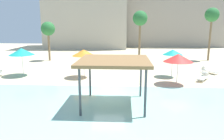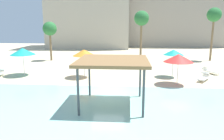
% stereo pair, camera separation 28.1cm
% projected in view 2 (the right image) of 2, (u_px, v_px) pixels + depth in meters
% --- Properties ---
extents(ground_plane, '(80.00, 80.00, 0.00)m').
position_uv_depth(ground_plane, '(108.00, 92.00, 16.65)').
color(ground_plane, beige).
extents(lagoon_water, '(44.00, 13.50, 0.04)m').
position_uv_depth(lagoon_water, '(99.00, 122.00, 11.53)').
color(lagoon_water, '#99D1C6').
rests_on(lagoon_water, ground).
extents(shade_pavilion, '(4.28, 4.28, 2.96)m').
position_uv_depth(shade_pavilion, '(113.00, 62.00, 13.41)').
color(shade_pavilion, '#42474C').
rests_on(shade_pavilion, ground).
extents(beach_umbrella_orange_0, '(2.19, 2.19, 2.70)m').
position_uv_depth(beach_umbrella_orange_0, '(84.00, 53.00, 20.84)').
color(beach_umbrella_orange_0, silver).
rests_on(beach_umbrella_orange_0, ground).
extents(beach_umbrella_teal_1, '(2.43, 2.43, 2.74)m').
position_uv_depth(beach_umbrella_teal_1, '(23.00, 51.00, 21.65)').
color(beach_umbrella_teal_1, silver).
rests_on(beach_umbrella_teal_1, ground).
extents(beach_umbrella_red_2, '(2.46, 2.46, 2.62)m').
position_uv_depth(beach_umbrella_red_2, '(179.00, 58.00, 18.28)').
color(beach_umbrella_red_2, silver).
rests_on(beach_umbrella_red_2, ground).
extents(beach_umbrella_teal_3, '(1.90, 1.90, 2.67)m').
position_uv_depth(beach_umbrella_teal_3, '(174.00, 52.00, 20.97)').
color(beach_umbrella_teal_3, silver).
rests_on(beach_umbrella_teal_3, ground).
extents(lounge_chair_1, '(1.55, 1.91, 0.74)m').
position_uv_depth(lounge_chair_1, '(204.00, 77.00, 19.97)').
color(lounge_chair_1, white).
rests_on(lounge_chair_1, ground).
extents(lounge_chair_4, '(1.42, 1.96, 0.74)m').
position_uv_depth(lounge_chair_4, '(210.00, 70.00, 22.89)').
color(lounge_chair_4, white).
rests_on(lounge_chair_4, ground).
extents(palm_tree_0, '(1.90, 1.90, 7.21)m').
position_uv_depth(palm_tree_0, '(214.00, 16.00, 29.55)').
color(palm_tree_0, brown).
rests_on(palm_tree_0, ground).
extents(palm_tree_1, '(1.90, 1.90, 5.36)m').
position_uv_depth(palm_tree_1, '(50.00, 29.00, 30.21)').
color(palm_tree_1, brown).
rests_on(palm_tree_1, ground).
extents(palm_tree_2, '(1.90, 1.90, 6.71)m').
position_uv_depth(palm_tree_2, '(141.00, 20.00, 28.09)').
color(palm_tree_2, brown).
rests_on(palm_tree_2, ground).
extents(hotel_block_0, '(16.75, 10.45, 17.45)m').
position_uv_depth(hotel_block_0, '(90.00, 6.00, 46.90)').
color(hotel_block_0, '#B2A893').
rests_on(hotel_block_0, ground).
extents(hotel_block_1, '(21.96, 9.53, 17.77)m').
position_uv_depth(hotel_block_1, '(176.00, 7.00, 50.36)').
color(hotel_block_1, '#9E9384').
rests_on(hotel_block_1, ground).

